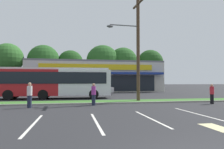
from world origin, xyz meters
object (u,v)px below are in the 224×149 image
(car_1, at_px, (97,89))
(pedestrian_by_pole, at_px, (30,95))
(car_0, at_px, (20,89))
(pedestrian_near_bench, at_px, (212,94))
(pedestrian_mid, at_px, (94,94))
(utility_pole, at_px, (137,45))
(city_bus, at_px, (54,82))

(car_1, relative_size, pedestrian_by_pole, 2.57)
(car_0, height_order, car_1, car_0)
(pedestrian_near_bench, relative_size, pedestrian_mid, 0.97)
(utility_pole, xyz_separation_m, pedestrian_near_bench, (5.51, -2.70, -4.24))
(utility_pole, height_order, car_0, utility_pole)
(city_bus, height_order, car_0, city_bus)
(utility_pole, relative_size, car_1, 2.10)
(car_0, distance_m, pedestrian_near_bench, 23.15)
(pedestrian_by_pole, bearing_deg, pedestrian_near_bench, 101.59)
(car_0, bearing_deg, pedestrian_by_pole, -74.58)
(pedestrian_near_bench, xyz_separation_m, pedestrian_by_pole, (-14.05, 0.02, 0.06))
(utility_pole, relative_size, pedestrian_near_bench, 5.81)
(pedestrian_by_pole, height_order, pedestrian_mid, pedestrian_by_pole)
(pedestrian_near_bench, bearing_deg, car_0, -72.55)
(utility_pole, xyz_separation_m, city_bus, (-7.61, 5.15, -3.29))
(city_bus, distance_m, car_0, 8.33)
(pedestrian_by_pole, relative_size, pedestrian_mid, 1.04)
(pedestrian_near_bench, bearing_deg, utility_pole, -59.83)
(utility_pole, height_order, car_1, utility_pole)
(car_1, distance_m, pedestrian_by_pole, 14.58)
(pedestrian_near_bench, bearing_deg, pedestrian_mid, -37.68)
(city_bus, height_order, pedestrian_by_pole, city_bus)
(pedestrian_mid, bearing_deg, car_0, -129.54)
(pedestrian_mid, bearing_deg, car_1, -168.49)
(utility_pole, distance_m, car_1, 11.63)
(utility_pole, relative_size, city_bus, 0.78)
(utility_pole, height_order, city_bus, utility_pole)
(pedestrian_by_pole, xyz_separation_m, pedestrian_mid, (4.50, 0.64, -0.04))
(car_0, relative_size, pedestrian_by_pole, 2.57)
(utility_pole, distance_m, pedestrian_near_bench, 7.46)
(utility_pole, xyz_separation_m, pedestrian_by_pole, (-8.54, -2.68, -4.17))
(utility_pole, bearing_deg, car_0, 136.71)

